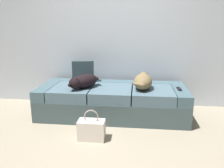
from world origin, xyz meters
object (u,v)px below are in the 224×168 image
Objects in this scene: dog_dark at (84,81)px; dog_tan at (143,81)px; tv_remote at (179,89)px; handbag at (91,130)px; couch at (112,101)px; throw_pillow at (83,71)px.

dog_tan is (0.85, 0.09, 0.01)m from dog_dark.
tv_remote is 1.38m from handbag.
couch reaches higher than handbag.
dog_dark is 0.86m from dog_tan.
dog_dark is at bearing -173.95° from dog_tan.
couch is 0.54m from dog_dark.
dog_tan is at bearing -16.21° from throw_pillow.
dog_tan is 4.14× the size of tv_remote.
dog_dark reaches higher than couch.
throw_pillow is (-1.46, 0.30, 0.16)m from tv_remote.
dog_tan reaches higher than tv_remote.
tv_remote is at bearing -3.94° from couch.
couch is 0.99m from tv_remote.
throw_pillow is at bearing 103.77° from dog_dark.
dog_tan reaches higher than couch.
dog_tan is 0.98m from throw_pillow.
throw_pillow reaches higher than tv_remote.
handbag is (-0.16, -0.80, -0.10)m from couch.
dog_dark is 3.59× the size of tv_remote.
couch is at bearing 171.32° from tv_remote.
throw_pillow is 0.90× the size of handbag.
throw_pillow reaches higher than handbag.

